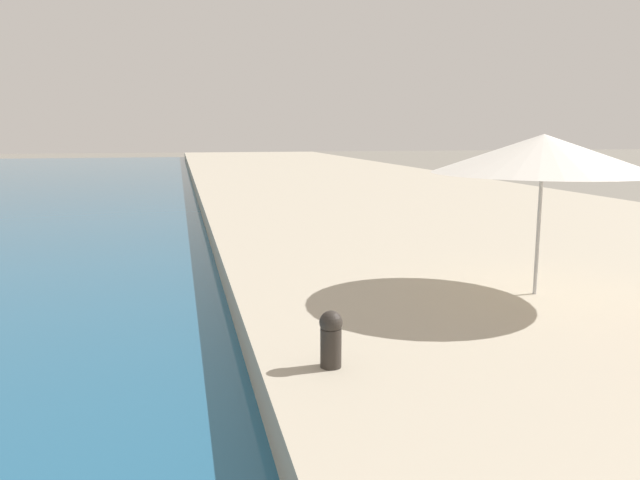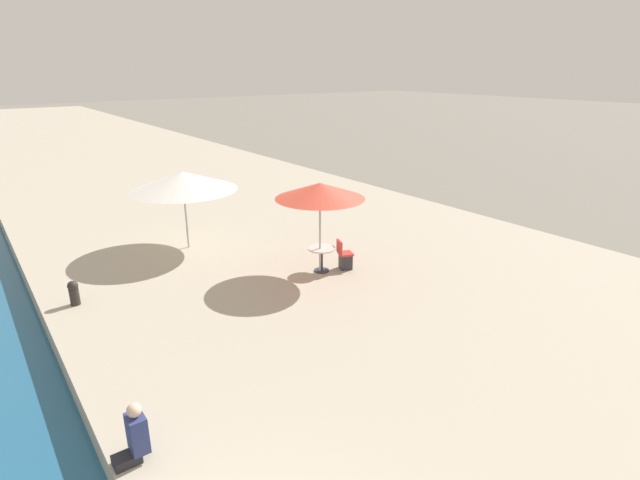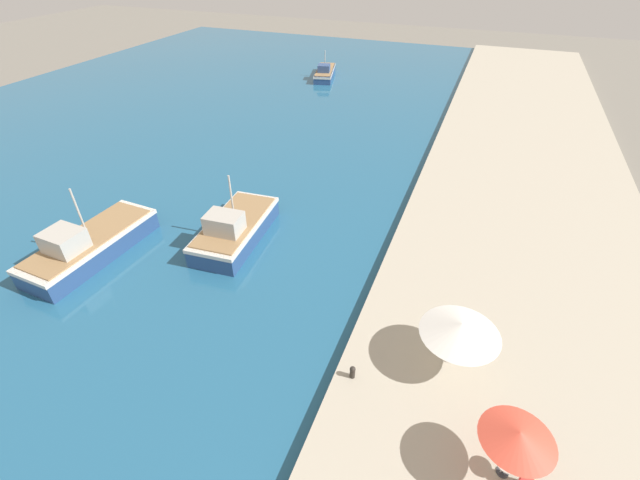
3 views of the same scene
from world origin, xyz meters
TOP-DOWN VIEW (x-y plane):
  - quay_promenade at (8.00, 37.00)m, footprint 16.00×90.00m
  - cafe_umbrella_pink at (7.12, 7.68)m, footprint 2.56×2.56m
  - cafe_umbrella_white at (4.81, 12.03)m, footprint 3.48×3.48m
  - cafe_table at (7.19, 7.69)m, footprint 0.80×0.80m
  - cafe_chair_left at (7.87, 7.44)m, footprint 0.54×0.52m
  - person_at_quay at (0.41, 3.33)m, footprint 0.54×0.36m
  - mooring_bollard at (0.79, 9.65)m, footprint 0.26×0.26m

SIDE VIEW (x-z plane):
  - quay_promenade at x=8.00m, z-range 0.00..0.59m
  - cafe_chair_left at x=7.87m, z-range 0.46..1.37m
  - mooring_bollard at x=0.79m, z-range 0.61..1.26m
  - person_at_quay at x=0.41m, z-range 0.53..1.53m
  - cafe_table at x=7.19m, z-range 0.75..1.49m
  - cafe_umbrella_white at x=4.81m, z-range 1.57..4.15m
  - cafe_umbrella_pink at x=7.12m, z-range 1.71..4.40m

